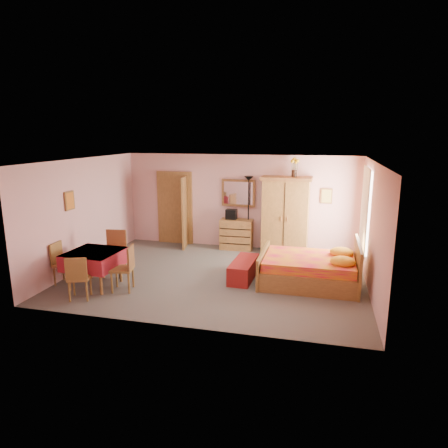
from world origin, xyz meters
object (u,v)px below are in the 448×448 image
(wall_mirror, at_px, (238,193))
(chair_north, at_px, (114,254))
(chair_east, at_px, (122,268))
(chair_west, at_px, (65,263))
(sunflower_vase, at_px, (294,167))
(bench, at_px, (244,269))
(bed, at_px, (309,262))
(wardrobe, at_px, (285,216))
(floor_lamp, at_px, (248,213))
(chair_south, at_px, (79,277))
(stereo, at_px, (231,214))
(dining_table, at_px, (95,269))
(chest_of_drawers, at_px, (236,234))

(wall_mirror, relative_size, chair_north, 0.93)
(chair_east, bearing_deg, chair_west, 75.58)
(sunflower_vase, height_order, bench, sunflower_vase)
(bed, relative_size, chair_west, 2.29)
(bed, bearing_deg, wardrobe, 109.12)
(floor_lamp, relative_size, wardrobe, 0.99)
(chair_north, height_order, chair_west, chair_north)
(chair_north, bearing_deg, chair_south, 81.92)
(bed, bearing_deg, bench, -177.39)
(floor_lamp, xyz_separation_m, wardrobe, (1.03, -0.14, 0.01))
(sunflower_vase, relative_size, chair_south, 0.56)
(stereo, height_order, dining_table, stereo)
(wardrobe, xyz_separation_m, bed, (0.72, -2.11, -0.55))
(wall_mirror, relative_size, chair_south, 1.08)
(wardrobe, xyz_separation_m, chair_east, (-2.98, -3.44, -0.56))
(wardrobe, bearing_deg, chair_east, -129.43)
(chest_of_drawers, xyz_separation_m, chair_south, (-2.25, -4.08, 0.02))
(bench, height_order, chair_west, chair_west)
(chair_south, relative_size, chair_east, 0.94)
(floor_lamp, relative_size, chair_west, 2.25)
(wall_mirror, bearing_deg, chair_west, -125.84)
(chair_north, bearing_deg, chair_east, 120.84)
(floor_lamp, relative_size, chair_north, 1.99)
(sunflower_vase, bearing_deg, dining_table, -138.35)
(stereo, xyz_separation_m, chair_east, (-1.49, -3.53, -0.51))
(bed, bearing_deg, stereo, 135.49)
(wall_mirror, relative_size, stereo, 3.22)
(chair_south, bearing_deg, stereo, 43.32)
(bench, distance_m, dining_table, 3.19)
(wall_mirror, distance_m, bed, 3.32)
(chest_of_drawers, relative_size, chair_west, 0.98)
(stereo, relative_size, chair_north, 0.29)
(wardrobe, height_order, chair_east, wardrobe)
(wall_mirror, relative_size, dining_table, 0.92)
(chest_of_drawers, bearing_deg, chair_east, -116.35)
(stereo, relative_size, sunflower_vase, 0.60)
(chair_south, height_order, chair_north, chair_north)
(sunflower_vase, bearing_deg, chair_west, -142.78)
(wardrobe, relative_size, chair_south, 2.33)
(sunflower_vase, height_order, chair_west, sunflower_vase)
(bench, relative_size, chair_south, 1.40)
(chair_west, height_order, chair_east, chair_east)
(stereo, bearing_deg, wall_mirror, 49.87)
(wall_mirror, relative_size, floor_lamp, 0.47)
(floor_lamp, xyz_separation_m, chair_north, (-2.55, -2.84, -0.51))
(floor_lamp, height_order, dining_table, floor_lamp)
(wardrobe, bearing_deg, stereo, 178.13)
(chair_north, bearing_deg, wardrobe, -150.57)
(chest_of_drawers, distance_m, wardrobe, 1.47)
(chest_of_drawers, bearing_deg, chair_south, -120.06)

